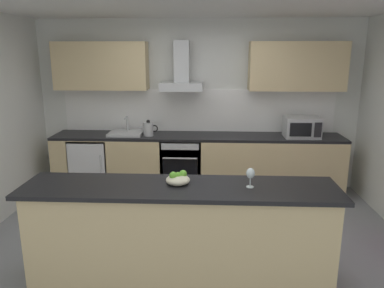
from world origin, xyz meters
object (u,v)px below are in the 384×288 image
oven (182,164)px  kettle (148,129)px  fruit_bowl (178,179)px  refrigerator (93,165)px  microwave (302,127)px  range_hood (182,75)px  sink (126,133)px  wine_glass (250,174)px

oven → kettle: 0.73m
oven → fruit_bowl: 2.25m
refrigerator → microwave: (3.14, -0.03, 0.62)m
range_hood → fruit_bowl: bearing=-86.7°
oven → range_hood: size_ratio=1.11×
oven → sink: sink is taller
range_hood → wine_glass: size_ratio=4.05×
oven → wine_glass: 2.46m
oven → microwave: size_ratio=1.60×
microwave → sink: microwave is taller
oven → sink: size_ratio=1.60×
microwave → kettle: (-2.25, -0.01, -0.04)m
sink → microwave: bearing=-0.9°
oven → refrigerator: size_ratio=0.94×
microwave → wine_glass: size_ratio=2.81×
range_hood → wine_glass: range_hood is taller
microwave → range_hood: range_hood is taller
microwave → kettle: size_ratio=1.73×
wine_glass → fruit_bowl: size_ratio=0.81×
oven → microwave: microwave is taller
microwave → fruit_bowl: size_ratio=2.27×
range_hood → oven: bearing=-90.0°
wine_glass → fruit_bowl: bearing=174.6°
range_hood → wine_glass: 2.60m
sink → wine_glass: (1.62, -2.26, 0.14)m
kettle → sink: bearing=172.7°
range_hood → sink: bearing=-172.0°
refrigerator → sink: bearing=1.5°
wine_glass → microwave: bearing=66.2°
refrigerator → range_hood: range_hood is taller
refrigerator → fruit_bowl: bearing=-55.3°
sink → fruit_bowl: (0.97, -2.20, 0.06)m
fruit_bowl → wine_glass: bearing=-5.4°
kettle → microwave: bearing=0.1°
microwave → kettle: 2.25m
microwave → wine_glass: 2.42m
range_hood → wine_glass: (0.78, -2.38, -0.72)m
fruit_bowl → range_hood: bearing=93.3°
refrigerator → sink: (0.54, 0.01, 0.50)m
refrigerator → range_hood: size_ratio=1.18×
oven → fruit_bowl: size_ratio=3.64×
range_hood → kettle: bearing=-161.5°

